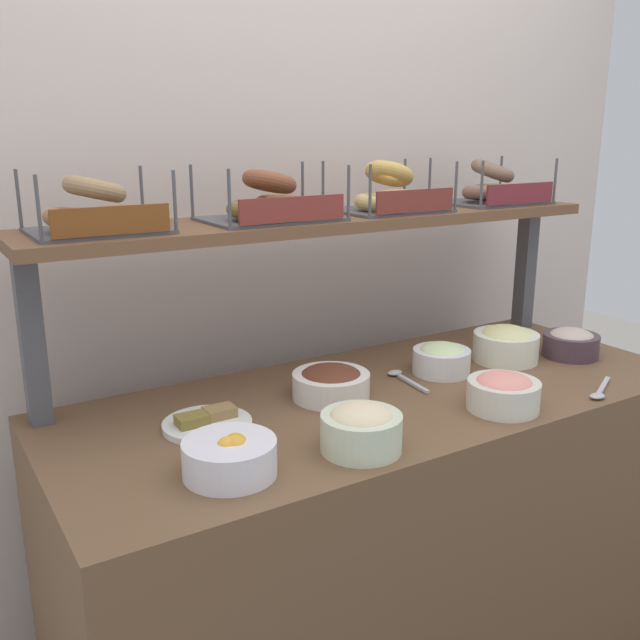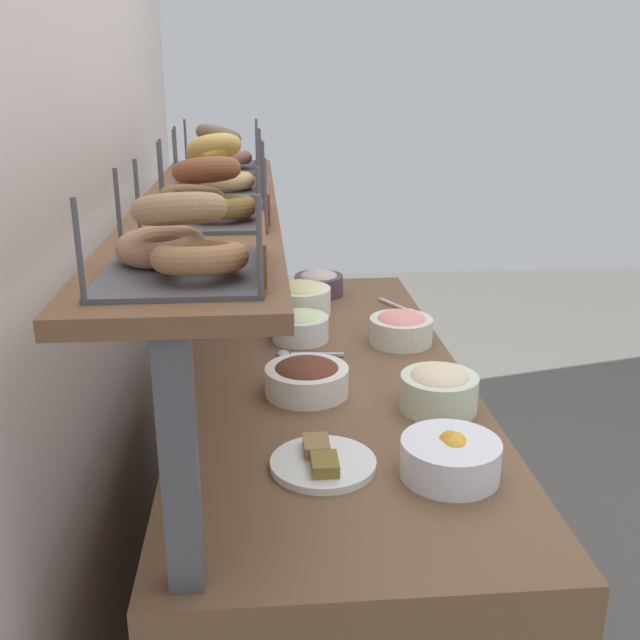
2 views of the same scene
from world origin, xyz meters
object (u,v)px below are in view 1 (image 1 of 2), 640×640
at_px(bowl_chocolate_spread, 331,382).
at_px(bagel_basket_poppy, 492,189).
at_px(bowl_tuna_salad, 571,343).
at_px(bagel_basket_everything, 96,212).
at_px(bowl_potato_salad, 361,428).
at_px(serving_plate_white, 207,423).
at_px(bowl_lox_spread, 503,392).
at_px(bagel_basket_cinnamon_raisin, 270,203).
at_px(bagel_basket_sesame, 389,195).
at_px(bowl_egg_salad, 506,343).
at_px(serving_spoon_by_edge, 403,377).
at_px(bowl_scallion_spread, 441,358).
at_px(bowl_fruit_salad, 230,456).
at_px(serving_spoon_near_plate, 600,391).

xyz_separation_m(bowl_chocolate_spread, bagel_basket_poppy, (0.73, 0.21, 0.44)).
bearing_deg(bowl_tuna_salad, bagel_basket_everything, 166.58).
bearing_deg(bagel_basket_poppy, bagel_basket_everything, -179.98).
bearing_deg(bowl_tuna_salad, bowl_potato_salad, -167.80).
distance_m(serving_plate_white, bagel_basket_poppy, 1.19).
bearing_deg(bagel_basket_everything, bowl_lox_spread, -31.56).
height_order(bagel_basket_cinnamon_raisin, bagel_basket_sesame, bagel_basket_sesame).
bearing_deg(bowl_tuna_salad, bagel_basket_sesame, 147.35).
xyz_separation_m(bowl_chocolate_spread, serving_plate_white, (-0.34, -0.01, -0.03)).
relative_size(bowl_egg_salad, bowl_lox_spread, 1.08).
xyz_separation_m(bowl_chocolate_spread, bowl_potato_salad, (-0.11, -0.29, 0.01)).
bearing_deg(serving_spoon_by_edge, bowl_tuna_salad, -10.21).
xyz_separation_m(bowl_egg_salad, bowl_potato_salad, (-0.70, -0.27, -0.00)).
height_order(bowl_potato_salad, bagel_basket_everything, bagel_basket_everything).
distance_m(bowl_chocolate_spread, bowl_tuna_salad, 0.80).
height_order(bowl_scallion_spread, bagel_basket_cinnamon_raisin, bagel_basket_cinnamon_raisin).
xyz_separation_m(bowl_egg_salad, bowl_fruit_salad, (-0.98, -0.22, -0.01)).
relative_size(bowl_potato_salad, serving_spoon_by_edge, 0.98).
relative_size(bowl_scallion_spread, bagel_basket_sesame, 0.52).
xyz_separation_m(bowl_fruit_salad, bagel_basket_sesame, (0.71, 0.45, 0.44)).
bearing_deg(bagel_basket_cinnamon_raisin, bowl_scallion_spread, -26.14).
xyz_separation_m(bowl_fruit_salad, serving_spoon_near_plate, (0.99, -0.10, -0.03)).
distance_m(bowl_fruit_salad, bagel_basket_everything, 0.64).
height_order(bowl_fruit_salad, bowl_lox_spread, bowl_lox_spread).
bearing_deg(serving_plate_white, serving_spoon_by_edge, 1.41).
bearing_deg(bowl_scallion_spread, bowl_tuna_salad, -11.50).
xyz_separation_m(bowl_chocolate_spread, bowl_lox_spread, (0.31, -0.28, 0.00)).
xyz_separation_m(bowl_fruit_salad, bagel_basket_everything, (-0.10, 0.45, 0.44)).
relative_size(serving_plate_white, bagel_basket_poppy, 0.63).
relative_size(bowl_lox_spread, bowl_tuna_salad, 1.07).
bearing_deg(serving_spoon_near_plate, bowl_lox_spread, 168.17).
bearing_deg(serving_plate_white, bowl_lox_spread, -22.83).
distance_m(bowl_egg_salad, bagel_basket_everything, 1.19).
xyz_separation_m(bowl_tuna_salad, serving_spoon_by_edge, (-0.55, 0.10, -0.04)).
distance_m(bowl_tuna_salad, serving_plate_white, 1.13).
height_order(bowl_fruit_salad, bagel_basket_poppy, bagel_basket_poppy).
height_order(bowl_chocolate_spread, bagel_basket_poppy, bagel_basket_poppy).
height_order(bowl_egg_salad, serving_spoon_by_edge, bowl_egg_salad).
height_order(bowl_egg_salad, bowl_scallion_spread, bowl_egg_salad).
relative_size(serving_plate_white, serving_spoon_near_plate, 1.22).
bearing_deg(serving_spoon_near_plate, bowl_potato_salad, 175.55).
bearing_deg(bagel_basket_poppy, bowl_potato_salad, -149.25).
distance_m(bowl_potato_salad, bagel_basket_sesame, 0.78).
height_order(bowl_fruit_salad, serving_spoon_by_edge, bowl_fruit_salad).
bearing_deg(bagel_basket_cinnamon_raisin, bowl_tuna_salad, -19.05).
height_order(bowl_chocolate_spread, bowl_lox_spread, bowl_lox_spread).
relative_size(bowl_potato_salad, bagel_basket_poppy, 0.54).
height_order(bowl_egg_salad, serving_spoon_near_plate, bowl_egg_salad).
bearing_deg(bowl_fruit_salad, bowl_lox_spread, -3.31).
relative_size(bowl_chocolate_spread, bagel_basket_cinnamon_raisin, 0.58).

